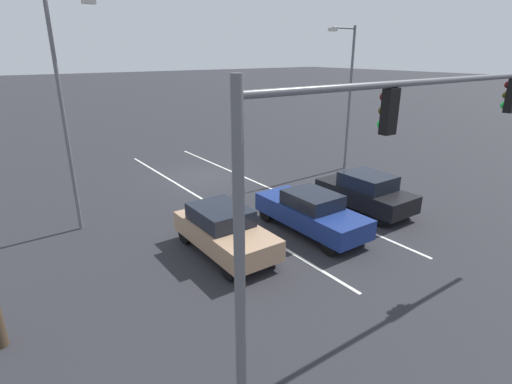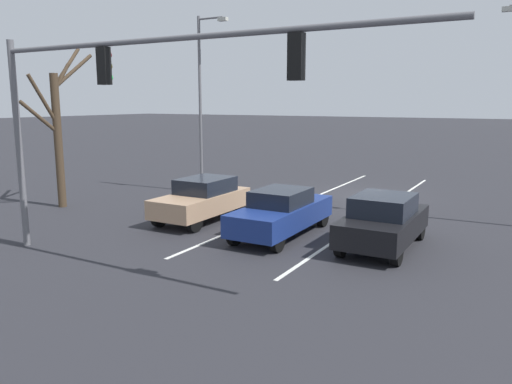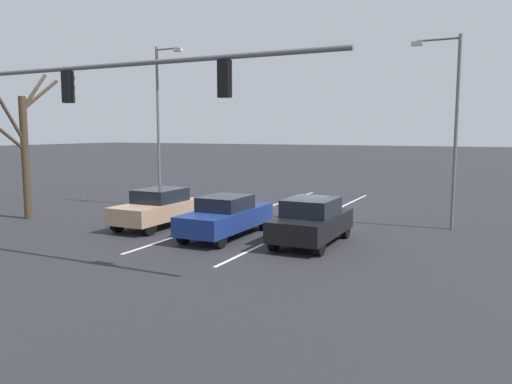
% 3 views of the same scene
% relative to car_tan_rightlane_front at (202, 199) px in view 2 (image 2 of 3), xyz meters
% --- Properties ---
extents(ground_plane, '(240.00, 240.00, 0.00)m').
position_rel_car_tan_rightlane_front_xyz_m(ground_plane, '(-3.60, -8.18, -0.83)').
color(ground_plane, '#28282D').
extents(lane_stripe_left_divider, '(0.12, 18.57, 0.01)m').
position_rel_car_tan_rightlane_front_xyz_m(lane_stripe_left_divider, '(-5.36, -4.89, -0.82)').
color(lane_stripe_left_divider, silver).
rests_on(lane_stripe_left_divider, ground_plane).
extents(lane_stripe_center_divider, '(0.12, 18.57, 0.01)m').
position_rel_car_tan_rightlane_front_xyz_m(lane_stripe_center_divider, '(-1.84, -4.89, -0.82)').
color(lane_stripe_center_divider, silver).
rests_on(lane_stripe_center_divider, ground_plane).
extents(car_tan_rightlane_front, '(1.81, 4.17, 1.59)m').
position_rel_car_tan_rightlane_front_xyz_m(car_tan_rightlane_front, '(0.00, 0.00, 0.00)').
color(car_tan_rightlane_front, tan).
rests_on(car_tan_rightlane_front, ground_plane).
extents(car_navy_midlane_front, '(1.75, 4.73, 1.57)m').
position_rel_car_tan_rightlane_front_xyz_m(car_navy_midlane_front, '(-3.54, 0.43, -0.03)').
color(car_navy_midlane_front, navy).
rests_on(car_navy_midlane_front, ground_plane).
extents(car_black_leftlane_front, '(1.86, 4.19, 1.65)m').
position_rel_car_tan_rightlane_front_xyz_m(car_black_leftlane_front, '(-6.89, 0.21, 0.01)').
color(car_black_leftlane_front, black).
rests_on(car_black_leftlane_front, ground_plane).
extents(traffic_signal_gantry, '(12.60, 0.37, 6.19)m').
position_rel_car_tan_rightlane_front_xyz_m(traffic_signal_gantry, '(-1.15, 5.38, 3.87)').
color(traffic_signal_gantry, slate).
rests_on(traffic_signal_gantry, ground_plane).
extents(street_lamp_right_shoulder, '(1.64, 0.24, 8.34)m').
position_rel_car_tan_rightlane_front_xyz_m(street_lamp_right_shoulder, '(3.37, -4.89, 3.92)').
color(street_lamp_right_shoulder, slate).
rests_on(street_lamp_right_shoulder, ground_plane).
extents(bare_tree_near, '(0.74, 3.31, 6.70)m').
position_rel_car_tan_rightlane_front_xyz_m(bare_tree_near, '(6.65, 0.87, 2.56)').
color(bare_tree_near, '#423323').
rests_on(bare_tree_near, ground_plane).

